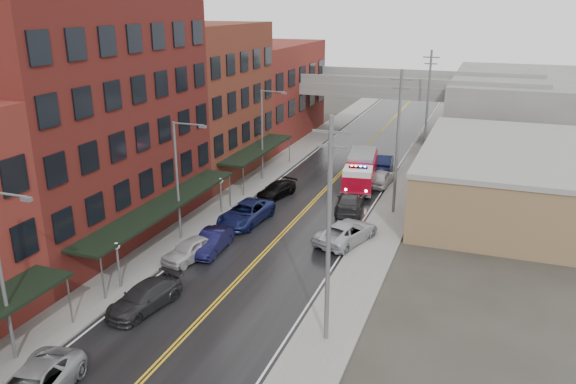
% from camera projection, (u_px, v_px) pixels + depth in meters
% --- Properties ---
extents(road, '(11.00, 160.00, 0.02)m').
position_uv_depth(road, '(293.00, 223.00, 45.29)').
color(road, black).
rests_on(road, ground).
extents(sidewalk_left, '(3.00, 160.00, 0.15)m').
position_uv_depth(sidewalk_left, '(212.00, 211.00, 47.65)').
color(sidewalk_left, slate).
rests_on(sidewalk_left, ground).
extents(sidewalk_right, '(3.00, 160.00, 0.15)m').
position_uv_depth(sidewalk_right, '(383.00, 234.00, 42.89)').
color(sidewalk_right, slate).
rests_on(sidewalk_right, ground).
extents(curb_left, '(0.30, 160.00, 0.15)m').
position_uv_depth(curb_left, '(230.00, 214.00, 47.11)').
color(curb_left, gray).
rests_on(curb_left, ground).
extents(curb_right, '(0.30, 160.00, 0.15)m').
position_uv_depth(curb_right, '(362.00, 232.00, 43.43)').
color(curb_right, gray).
rests_on(curb_right, ground).
extents(brick_building_b, '(9.00, 20.00, 18.00)m').
position_uv_depth(brick_building_b, '(88.00, 118.00, 40.51)').
color(brick_building_b, '#551B16').
rests_on(brick_building_b, ground).
extents(brick_building_c, '(9.00, 15.00, 15.00)m').
position_uv_depth(brick_building_c, '(204.00, 101.00, 56.56)').
color(brick_building_c, brown).
rests_on(brick_building_c, ground).
extents(brick_building_far, '(9.00, 20.00, 12.00)m').
position_uv_depth(brick_building_far, '(269.00, 91.00, 72.61)').
color(brick_building_far, maroon).
rests_on(brick_building_far, ground).
extents(tan_building, '(14.00, 22.00, 5.00)m').
position_uv_depth(tan_building, '(507.00, 179.00, 48.17)').
color(tan_building, brown).
rests_on(tan_building, ground).
extents(right_far_block, '(18.00, 30.00, 8.00)m').
position_uv_depth(right_far_block, '(524.00, 106.00, 73.73)').
color(right_far_block, slate).
rests_on(right_far_block, ground).
extents(awning_1, '(2.60, 18.00, 3.09)m').
position_uv_depth(awning_1, '(163.00, 205.00, 40.55)').
color(awning_1, black).
rests_on(awning_1, ground).
extents(awning_2, '(2.60, 13.00, 3.09)m').
position_uv_depth(awning_2, '(258.00, 149.00, 56.12)').
color(awning_2, black).
rests_on(awning_2, ground).
extents(globe_lamp_1, '(0.44, 0.44, 3.12)m').
position_uv_depth(globe_lamp_1, '(117.00, 255.00, 34.18)').
color(globe_lamp_1, '#59595B').
rests_on(globe_lamp_1, ground).
extents(globe_lamp_2, '(0.44, 0.44, 3.12)m').
position_uv_depth(globe_lamp_2, '(221.00, 187.00, 46.64)').
color(globe_lamp_2, '#59595B').
rests_on(globe_lamp_2, ground).
extents(street_lamp_0, '(2.64, 0.22, 9.00)m').
position_uv_depth(street_lamp_0, '(3.00, 267.00, 26.20)').
color(street_lamp_0, '#59595B').
rests_on(street_lamp_0, ground).
extents(street_lamp_1, '(2.64, 0.22, 9.00)m').
position_uv_depth(street_lamp_1, '(180.00, 174.00, 40.43)').
color(street_lamp_1, '#59595B').
rests_on(street_lamp_1, ground).
extents(street_lamp_2, '(2.64, 0.22, 9.00)m').
position_uv_depth(street_lamp_2, '(264.00, 129.00, 54.66)').
color(street_lamp_2, '#59595B').
rests_on(street_lamp_2, ground).
extents(utility_pole_0, '(1.80, 0.24, 12.00)m').
position_uv_depth(utility_pole_0, '(329.00, 230.00, 27.58)').
color(utility_pole_0, '#59595B').
rests_on(utility_pole_0, ground).
extents(utility_pole_1, '(1.80, 0.24, 12.00)m').
position_uv_depth(utility_pole_1, '(398.00, 141.00, 45.37)').
color(utility_pole_1, '#59595B').
rests_on(utility_pole_1, ground).
extents(utility_pole_2, '(1.80, 0.24, 12.00)m').
position_uv_depth(utility_pole_2, '(428.00, 102.00, 63.16)').
color(utility_pole_2, '#59595B').
rests_on(utility_pole_2, ground).
extents(overpass, '(40.00, 10.00, 7.50)m').
position_uv_depth(overpass, '(377.00, 92.00, 71.84)').
color(overpass, slate).
rests_on(overpass, ground).
extents(fire_truck, '(4.30, 8.78, 3.10)m').
position_uv_depth(fire_truck, '(361.00, 170.00, 53.72)').
color(fire_truck, maroon).
rests_on(fire_truck, ground).
extents(parked_car_left_3, '(2.93, 5.39, 1.48)m').
position_uv_depth(parked_car_left_3, '(144.00, 297.00, 32.43)').
color(parked_car_left_3, '#242527').
rests_on(parked_car_left_3, ground).
extents(parked_car_left_4, '(2.96, 4.80, 1.53)m').
position_uv_depth(parked_car_left_4, '(190.00, 249.00, 38.65)').
color(parked_car_left_4, '#B4B4B4').
rests_on(parked_car_left_4, ground).
extents(parked_car_left_5, '(1.94, 4.78, 1.54)m').
position_uv_depth(parked_car_left_5, '(212.00, 242.00, 39.90)').
color(parked_car_left_5, black).
rests_on(parked_car_left_5, ground).
extents(parked_car_left_6, '(3.25, 6.24, 1.68)m').
position_uv_depth(parked_car_left_6, '(246.00, 213.00, 45.13)').
color(parked_car_left_6, '#141B4C').
rests_on(parked_car_left_6, ground).
extents(parked_car_left_7, '(2.96, 4.90, 1.33)m').
position_uv_depth(parked_car_left_7, '(277.00, 190.00, 51.24)').
color(parked_car_left_7, black).
rests_on(parked_car_left_7, ground).
extents(parked_car_right_0, '(4.37, 6.39, 1.63)m').
position_uv_depth(parked_car_right_0, '(347.00, 232.00, 41.44)').
color(parked_car_right_0, '#A9ABB1').
rests_on(parked_car_right_0, ground).
extents(parked_car_right_1, '(3.06, 5.72, 1.58)m').
position_uv_depth(parked_car_right_1, '(349.00, 203.00, 47.60)').
color(parked_car_right_1, '#29292B').
rests_on(parked_car_right_1, ground).
extents(parked_car_right_2, '(2.17, 4.77, 1.59)m').
position_uv_depth(parked_car_right_2, '(381.00, 178.00, 54.37)').
color(parked_car_right_2, '#B3B3B3').
rests_on(parked_car_right_2, ground).
extents(parked_car_right_3, '(2.20, 5.10, 1.63)m').
position_uv_depth(parked_car_right_3, '(384.00, 161.00, 59.83)').
color(parked_car_right_3, black).
rests_on(parked_car_right_3, ground).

